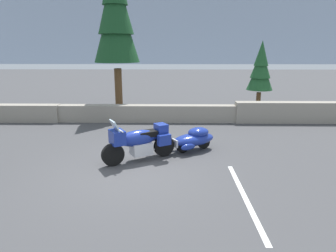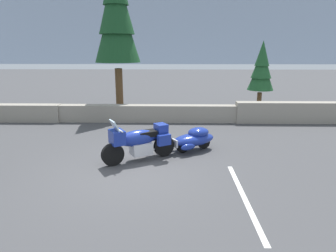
# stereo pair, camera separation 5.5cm
# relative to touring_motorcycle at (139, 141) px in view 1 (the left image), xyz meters

# --- Properties ---
(ground_plane) EXTENTS (80.00, 80.00, 0.00)m
(ground_plane) POSITION_rel_touring_motorcycle_xyz_m (-0.16, -0.74, -0.62)
(ground_plane) COLOR #424244
(stone_guard_wall) EXTENTS (24.00, 0.60, 0.94)m
(stone_guard_wall) POSITION_rel_touring_motorcycle_xyz_m (0.25, 4.87, -0.20)
(stone_guard_wall) COLOR gray
(stone_guard_wall) RESTS_ON ground
(distant_ridgeline) EXTENTS (240.00, 80.00, 16.00)m
(distant_ridgeline) POSITION_rel_touring_motorcycle_xyz_m (-0.16, 94.88, 7.38)
(distant_ridgeline) COLOR #99A8BF
(distant_ridgeline) RESTS_ON ground
(touring_motorcycle) EXTENTS (2.08, 1.41, 1.33)m
(touring_motorcycle) POSITION_rel_touring_motorcycle_xyz_m (0.00, 0.00, 0.00)
(touring_motorcycle) COLOR black
(touring_motorcycle) RESTS_ON ground
(car_shaped_trailer) EXTENTS (2.10, 1.40, 0.76)m
(car_shaped_trailer) POSITION_rel_touring_motorcycle_xyz_m (1.69, 0.95, -0.21)
(car_shaped_trailer) COLOR black
(car_shaped_trailer) RESTS_ON ground
(pine_tree_tall) EXTENTS (2.20, 2.20, 7.96)m
(pine_tree_tall) POSITION_rel_touring_motorcycle_xyz_m (-1.73, 6.59, 4.36)
(pine_tree_tall) COLOR brown
(pine_tree_tall) RESTS_ON ground
(pine_tree_secondary) EXTENTS (1.31, 1.31, 3.65)m
(pine_tree_secondary) POSITION_rel_touring_motorcycle_xyz_m (5.45, 7.02, 1.66)
(pine_tree_secondary) COLOR brown
(pine_tree_secondary) RESTS_ON ground
(parking_stripe_marker) EXTENTS (0.12, 3.60, 0.01)m
(parking_stripe_marker) POSITION_rel_touring_motorcycle_xyz_m (2.63, -2.24, -0.62)
(parking_stripe_marker) COLOR silver
(parking_stripe_marker) RESTS_ON ground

